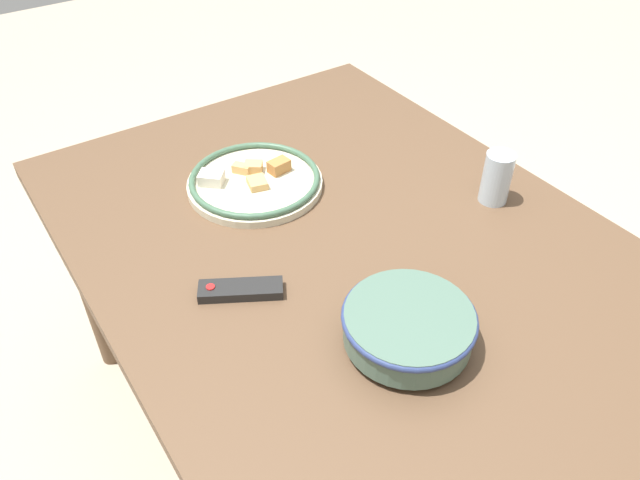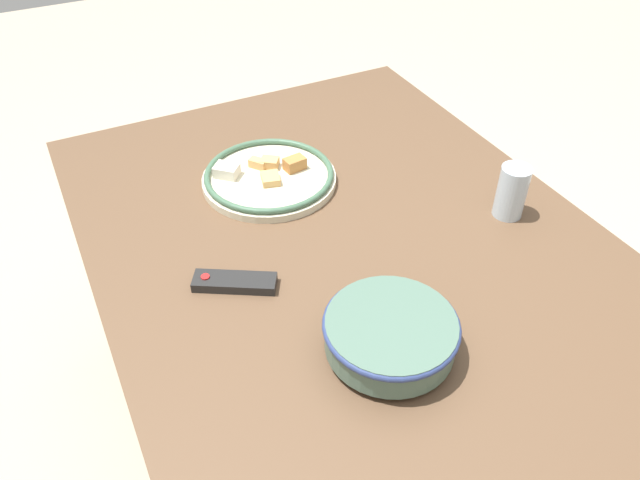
{
  "view_description": "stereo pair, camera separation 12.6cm",
  "coord_description": "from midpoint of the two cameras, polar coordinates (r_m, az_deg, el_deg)",
  "views": [
    {
      "loc": [
        -0.76,
        0.61,
        1.57
      ],
      "look_at": [
        0.04,
        0.07,
        0.76
      ],
      "focal_mm": 35.0,
      "sensor_mm": 36.0,
      "label": 1
    },
    {
      "loc": [
        -0.82,
        0.5,
        1.57
      ],
      "look_at": [
        0.04,
        0.07,
        0.76
      ],
      "focal_mm": 35.0,
      "sensor_mm": 36.0,
      "label": 2
    }
  ],
  "objects": [
    {
      "name": "ground_plane",
      "position": [
        1.85,
        4.79,
        -18.51
      ],
      "size": [
        8.0,
        8.0,
        0.0
      ],
      "primitive_type": "plane",
      "color": "#B7A88E"
    },
    {
      "name": "dining_table",
      "position": [
        1.33,
        6.31,
        -3.69
      ],
      "size": [
        1.49,
        1.03,
        0.73
      ],
      "color": "brown",
      "rests_on": "ground_plane"
    },
    {
      "name": "drinking_glass",
      "position": [
        1.43,
        19.57,
        4.09
      ],
      "size": [
        0.06,
        0.06,
        0.12
      ],
      "color": "silver",
      "rests_on": "dining_table"
    },
    {
      "name": "tv_remote",
      "position": [
        1.21,
        -4.88,
        -4.0
      ],
      "size": [
        0.12,
        0.16,
        0.02
      ],
      "rotation": [
        0.0,
        0.0,
        5.76
      ],
      "color": "black",
      "rests_on": "dining_table"
    },
    {
      "name": "noodle_bowl",
      "position": [
        1.08,
        9.81,
        -8.6
      ],
      "size": [
        0.23,
        0.23,
        0.07
      ],
      "color": "#4C6B5B",
      "rests_on": "dining_table"
    },
    {
      "name": "food_plate",
      "position": [
        1.47,
        -2.28,
        5.74
      ],
      "size": [
        0.32,
        0.32,
        0.05
      ],
      "color": "beige",
      "rests_on": "dining_table"
    }
  ]
}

